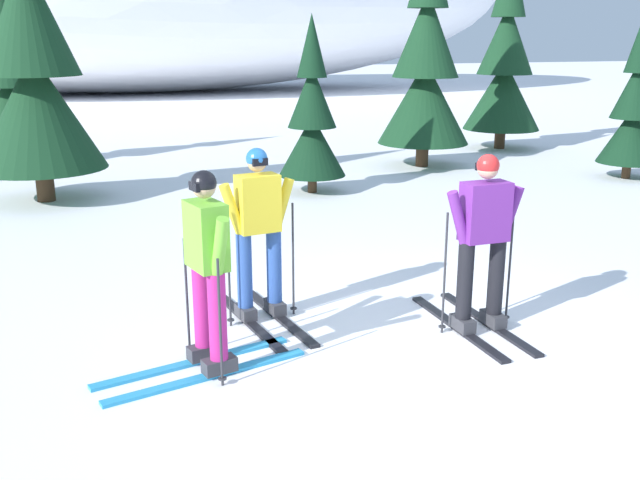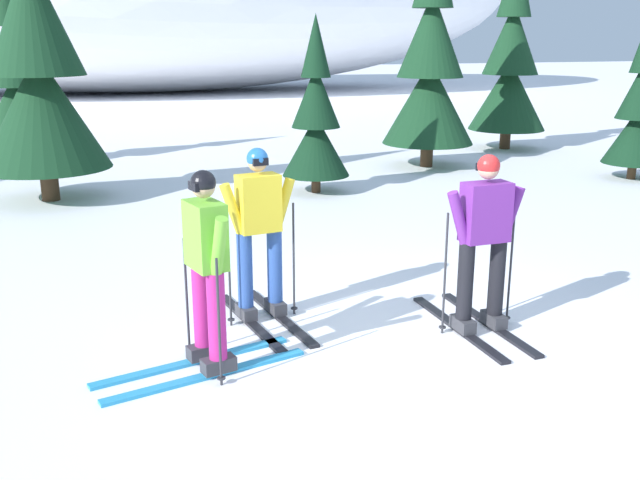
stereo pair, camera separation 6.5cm
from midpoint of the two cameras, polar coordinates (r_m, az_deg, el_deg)
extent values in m
plane|color=white|center=(6.87, 8.09, -7.70)|extent=(120.00, 120.00, 0.00)
cube|color=black|center=(7.26, -2.98, -6.09)|extent=(0.35, 1.62, 0.03)
cube|color=black|center=(7.15, -5.31, -6.50)|extent=(0.35, 1.62, 0.03)
cube|color=#38383D|center=(7.31, -3.30, -5.28)|extent=(0.18, 0.30, 0.12)
cube|color=#38383D|center=(7.21, -5.62, -5.67)|extent=(0.18, 0.30, 0.12)
cylinder|color=#2D519E|center=(7.17, -3.36, -2.03)|extent=(0.15, 0.15, 0.75)
cylinder|color=#2D519E|center=(7.06, -5.71, -2.38)|extent=(0.15, 0.15, 0.75)
cube|color=yellow|center=(6.94, -4.64, 2.93)|extent=(0.43, 0.30, 0.56)
cylinder|color=yellow|center=(7.04, -2.75, 2.63)|extent=(0.29, 0.14, 0.58)
cylinder|color=yellow|center=(6.86, -6.56, 2.18)|extent=(0.29, 0.14, 0.58)
sphere|color=tan|center=(6.86, -4.72, 6.21)|extent=(0.19, 0.19, 0.19)
sphere|color=#2366B2|center=(6.85, -4.72, 6.46)|extent=(0.21, 0.21, 0.21)
cube|color=black|center=(6.78, -4.46, 6.19)|extent=(0.15, 0.06, 0.07)
cylinder|color=#2D2D33|center=(7.17, -1.84, -1.56)|extent=(0.02, 0.02, 1.16)
cylinder|color=#2D2D33|center=(7.34, -1.81, -5.43)|extent=(0.07, 0.07, 0.01)
cylinder|color=#2D2D33|center=(6.93, -6.94, -2.30)|extent=(0.02, 0.02, 1.16)
cylinder|color=#2D2D33|center=(7.11, -6.80, -6.29)|extent=(0.07, 0.07, 0.01)
cube|color=#2893CC|center=(6.13, -8.57, -10.59)|extent=(1.76, 0.54, 0.03)
cube|color=#2893CC|center=(6.39, -9.72, -9.49)|extent=(1.76, 0.54, 0.03)
cube|color=#38383D|center=(6.13, -7.74, -9.77)|extent=(0.31, 0.20, 0.12)
cube|color=#38383D|center=(6.39, -8.91, -8.70)|extent=(0.31, 0.20, 0.12)
cylinder|color=#B7237A|center=(5.96, -7.89, -6.00)|extent=(0.15, 0.15, 0.75)
cylinder|color=#B7237A|center=(6.23, -9.08, -5.06)|extent=(0.15, 0.15, 0.75)
cube|color=#75C638|center=(5.89, -8.76, 0.39)|extent=(0.33, 0.44, 0.55)
cylinder|color=#75C638|center=(5.69, -7.74, -0.82)|extent=(0.16, 0.29, 0.58)
cylinder|color=#75C638|center=(6.13, -9.66, 0.32)|extent=(0.16, 0.29, 0.58)
sphere|color=tan|center=(5.79, -8.93, 4.22)|extent=(0.19, 0.19, 0.19)
sphere|color=black|center=(5.79, -8.94, 4.51)|extent=(0.21, 0.21, 0.21)
cube|color=black|center=(5.76, -9.67, 4.22)|extent=(0.07, 0.15, 0.07)
cylinder|color=#2D2D33|center=(5.78, -7.70, -6.56)|extent=(0.02, 0.02, 1.08)
cylinder|color=#2D2D33|center=(5.98, -7.52, -10.81)|extent=(0.07, 0.07, 0.01)
cylinder|color=#2D2D33|center=(6.36, -10.23, -4.53)|extent=(0.02, 0.02, 1.08)
cylinder|color=#2D2D33|center=(6.54, -10.03, -8.46)|extent=(0.07, 0.07, 0.01)
cube|color=black|center=(7.12, 11.08, -6.82)|extent=(0.15, 1.68, 0.03)
cube|color=black|center=(7.30, 13.42, -6.41)|extent=(0.15, 1.68, 0.03)
cube|color=#38383D|center=(7.02, 11.52, -6.54)|extent=(0.15, 0.28, 0.12)
cube|color=#38383D|center=(7.19, 13.89, -6.13)|extent=(0.15, 0.28, 0.12)
cylinder|color=black|center=(6.87, 11.72, -3.20)|extent=(0.15, 0.15, 0.75)
cylinder|color=black|center=(7.04, 14.12, -2.86)|extent=(0.15, 0.15, 0.75)
cube|color=#6B2889|center=(6.77, 13.27, 2.17)|extent=(0.44, 0.25, 0.55)
cylinder|color=#6B2889|center=(6.65, 11.30, 1.45)|extent=(0.28, 0.11, 0.58)
cylinder|color=#6B2889|center=(6.93, 15.10, 1.79)|extent=(0.28, 0.11, 0.58)
sphere|color=tan|center=(6.69, 13.49, 5.50)|extent=(0.19, 0.19, 0.19)
sphere|color=red|center=(6.69, 13.51, 5.75)|extent=(0.21, 0.21, 0.21)
cube|color=black|center=(6.76, 13.13, 5.71)|extent=(0.15, 0.04, 0.07)
cylinder|color=#2D2D33|center=(6.80, 10.15, -2.70)|extent=(0.02, 0.02, 1.18)
cylinder|color=#2D2D33|center=(6.99, 9.94, -6.82)|extent=(0.07, 0.07, 0.01)
cylinder|color=#2D2D33|center=(7.17, 15.13, -2.04)|extent=(0.02, 0.02, 1.18)
cylinder|color=#2D2D33|center=(7.35, 14.83, -5.97)|extent=(0.07, 0.07, 0.01)
cylinder|color=#47301E|center=(17.08, -22.36, 6.57)|extent=(0.24, 0.24, 0.60)
cone|color=#14381E|center=(16.98, -22.69, 9.62)|extent=(1.72, 1.72, 1.54)
cone|color=#14381E|center=(16.91, -23.14, 13.76)|extent=(1.24, 1.24, 1.54)
cylinder|color=#47301E|center=(13.13, -20.55, 4.58)|extent=(0.30, 0.30, 0.75)
cone|color=#14381E|center=(12.97, -21.05, 9.53)|extent=(2.14, 2.14, 1.92)
cone|color=#14381E|center=(12.92, -21.75, 16.30)|extent=(1.54, 1.54, 1.92)
cylinder|color=#47301E|center=(12.97, -0.18, 4.72)|extent=(0.17, 0.17, 0.42)
cone|color=black|center=(12.86, -0.18, 7.51)|extent=(1.20, 1.20, 1.07)
cone|color=black|center=(12.76, -0.18, 11.33)|extent=(0.86, 0.86, 1.07)
cone|color=black|center=(12.72, -0.19, 15.18)|extent=(0.53, 0.53, 1.07)
cylinder|color=#47301E|center=(15.74, 8.58, 7.01)|extent=(0.27, 0.27, 0.67)
cone|color=#14381E|center=(15.61, 8.74, 10.74)|extent=(1.93, 1.93, 1.73)
cone|color=#14381E|center=(15.55, 8.96, 15.82)|extent=(1.39, 1.39, 1.73)
cylinder|color=#47301E|center=(18.63, 14.58, 8.01)|extent=(0.26, 0.26, 0.65)
cone|color=#14381E|center=(18.52, 14.80, 11.05)|extent=(1.86, 1.86, 1.66)
cone|color=#14381E|center=(18.47, 15.10, 15.16)|extent=(1.34, 1.34, 1.66)
cylinder|color=#47301E|center=(15.48, 23.62, 5.24)|extent=(0.17, 0.17, 0.42)
cone|color=black|center=(15.39, 23.88, 7.58)|extent=(1.21, 1.21, 1.08)
camera|label=1|loc=(0.03, -89.71, 0.08)|focal=40.35mm
camera|label=2|loc=(0.03, 90.29, -0.08)|focal=40.35mm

